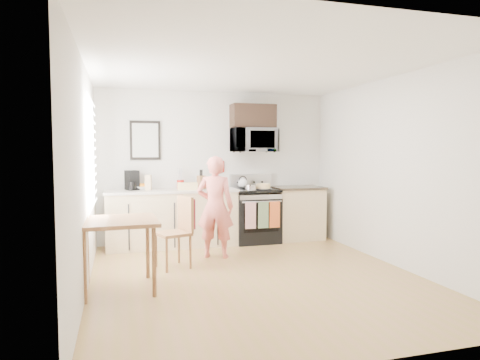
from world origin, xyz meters
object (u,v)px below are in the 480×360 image
object	(u,v)px
microwave	(254,140)
chair	(182,221)
person	(215,207)
cake	(263,187)
dining_table	(118,228)
range	(255,217)

from	to	relation	value
microwave	chair	distance (m)	2.27
person	cake	distance (m)	1.24
dining_table	range	bearing A→B (deg)	41.60
range	dining_table	size ratio (longest dim) A/B	1.35
dining_table	cake	world-z (taller)	cake
range	person	size ratio (longest dim) A/B	0.77
dining_table	microwave	bearing A→B (deg)	43.03
range	chair	world-z (taller)	range
person	chair	xyz separation A→B (m)	(-0.54, -0.35, -0.13)
microwave	person	xyz separation A→B (m)	(-0.91, -0.98, -1.01)
range	cake	xyz separation A→B (m)	(0.08, -0.17, 0.53)
cake	microwave	bearing A→B (deg)	107.01
person	range	bearing A→B (deg)	-114.40
dining_table	chair	xyz separation A→B (m)	(0.83, 0.80, -0.09)
range	microwave	world-z (taller)	microwave
range	dining_table	bearing A→B (deg)	-138.40
range	chair	xyz separation A→B (m)	(-1.45, -1.23, 0.18)
dining_table	chair	distance (m)	1.15
cake	range	bearing A→B (deg)	116.40
range	person	world-z (taller)	person
chair	cake	size ratio (longest dim) A/B	3.33
microwave	chair	xyz separation A→B (m)	(-1.45, -1.33, -1.14)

